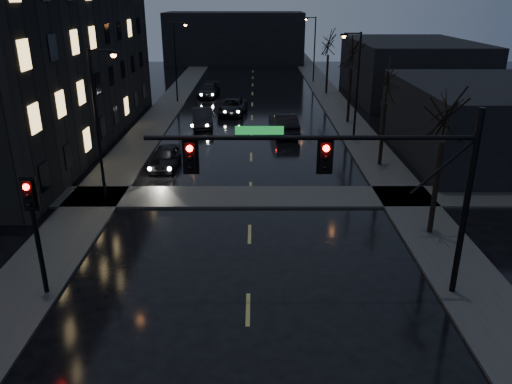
{
  "coord_description": "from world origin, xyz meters",
  "views": [
    {
      "loc": [
        0.24,
        -6.93,
        10.34
      ],
      "look_at": [
        0.29,
        11.24,
        3.2
      ],
      "focal_mm": 35.0,
      "sensor_mm": 36.0,
      "label": 1
    }
  ],
  "objects_px": {
    "oncoming_car_a": "(166,157)",
    "oncoming_car_c": "(233,106)",
    "oncoming_car_b": "(202,118)",
    "lead_car": "(284,124)",
    "oncoming_car_d": "(209,90)"
  },
  "relations": [
    {
      "from": "oncoming_car_a",
      "to": "oncoming_car_c",
      "type": "distance_m",
      "value": 16.25
    },
    {
      "from": "oncoming_car_b",
      "to": "oncoming_car_c",
      "type": "relative_size",
      "value": 0.93
    },
    {
      "from": "oncoming_car_b",
      "to": "oncoming_car_c",
      "type": "distance_m",
      "value": 5.52
    },
    {
      "from": "lead_car",
      "to": "oncoming_car_d",
      "type": "bearing_deg",
      "value": -71.27
    },
    {
      "from": "oncoming_car_b",
      "to": "lead_car",
      "type": "xyz_separation_m",
      "value": [
        6.77,
        -2.42,
        0.08
      ]
    },
    {
      "from": "oncoming_car_b",
      "to": "lead_car",
      "type": "bearing_deg",
      "value": -27.3
    },
    {
      "from": "oncoming_car_a",
      "to": "lead_car",
      "type": "relative_size",
      "value": 0.8
    },
    {
      "from": "oncoming_car_b",
      "to": "lead_car",
      "type": "distance_m",
      "value": 7.19
    },
    {
      "from": "oncoming_car_a",
      "to": "oncoming_car_c",
      "type": "height_order",
      "value": "oncoming_car_c"
    },
    {
      "from": "oncoming_car_b",
      "to": "oncoming_car_d",
      "type": "distance_m",
      "value": 13.52
    },
    {
      "from": "oncoming_car_d",
      "to": "lead_car",
      "type": "bearing_deg",
      "value": -60.11
    },
    {
      "from": "oncoming_car_a",
      "to": "oncoming_car_b",
      "type": "xyz_separation_m",
      "value": [
        1.3,
        10.84,
        0.07
      ]
    },
    {
      "from": "oncoming_car_a",
      "to": "oncoming_car_d",
      "type": "bearing_deg",
      "value": 89.23
    },
    {
      "from": "lead_car",
      "to": "oncoming_car_a",
      "type": "bearing_deg",
      "value": 40.05
    },
    {
      "from": "oncoming_car_b",
      "to": "oncoming_car_d",
      "type": "xyz_separation_m",
      "value": [
        -0.61,
        13.51,
        -0.05
      ]
    }
  ]
}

